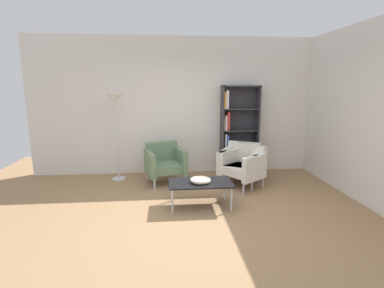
{
  "coord_description": "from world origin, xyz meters",
  "views": [
    {
      "loc": [
        -0.34,
        -3.72,
        1.88
      ],
      "look_at": [
        0.07,
        0.84,
        0.95
      ],
      "focal_mm": 26.63,
      "sensor_mm": 36.0,
      "label": 1
    }
  ],
  "objects": [
    {
      "name": "decorative_bowl",
      "position": [
        0.18,
        0.52,
        0.43
      ],
      "size": [
        0.32,
        0.32,
        0.05
      ],
      "color": "beige",
      "rests_on": "coffee_table_low"
    },
    {
      "name": "floor_lamp_torchiere",
      "position": [
        -1.33,
        1.99,
        1.45
      ],
      "size": [
        0.32,
        0.32,
        1.74
      ],
      "color": "silver",
      "rests_on": "ground_plane"
    },
    {
      "name": "ground_plane",
      "position": [
        0.0,
        0.0,
        0.0
      ],
      "size": [
        8.32,
        8.32,
        0.0
      ],
      "primitive_type": "plane",
      "color": "#9E7751"
    },
    {
      "name": "coffee_table_low",
      "position": [
        0.18,
        0.52,
        0.37
      ],
      "size": [
        1.0,
        0.56,
        0.4
      ],
      "color": "black",
      "rests_on": "ground_plane"
    },
    {
      "name": "plaster_back_panel",
      "position": [
        0.0,
        2.46,
        1.45
      ],
      "size": [
        6.4,
        0.12,
        2.9
      ],
      "primitive_type": "cube",
      "color": "silver",
      "rests_on": "ground_plane"
    },
    {
      "name": "plaster_right_partition",
      "position": [
        2.86,
        0.6,
        1.45
      ],
      "size": [
        0.12,
        5.2,
        2.9
      ],
      "primitive_type": "cube",
      "color": "silver",
      "rests_on": "ground_plane"
    },
    {
      "name": "armchair_near_window",
      "position": [
        1.11,
        1.58,
        0.41
      ],
      "size": [
        0.93,
        0.91,
        0.78
      ],
      "rotation": [
        0.0,
        0.0,
        -0.5
      ],
      "color": "white",
      "rests_on": "ground_plane"
    },
    {
      "name": "armchair_by_bookshelf",
      "position": [
        -0.39,
        1.73,
        0.41
      ],
      "size": [
        0.86,
        0.82,
        0.78
      ],
      "rotation": [
        0.0,
        0.0,
        0.28
      ],
      "color": "slate",
      "rests_on": "ground_plane"
    },
    {
      "name": "bookshelf_tall",
      "position": [
        1.14,
        2.25,
        0.92
      ],
      "size": [
        0.8,
        0.3,
        1.9
      ],
      "color": "#333338",
      "rests_on": "ground_plane"
    },
    {
      "name": "armchair_corner_red",
      "position": [
        1.1,
        1.39,
        0.41
      ],
      "size": [
        0.93,
        0.95,
        0.78
      ],
      "rotation": [
        0.0,
        0.0,
        -0.94
      ],
      "color": "white",
      "rests_on": "ground_plane"
    }
  ]
}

